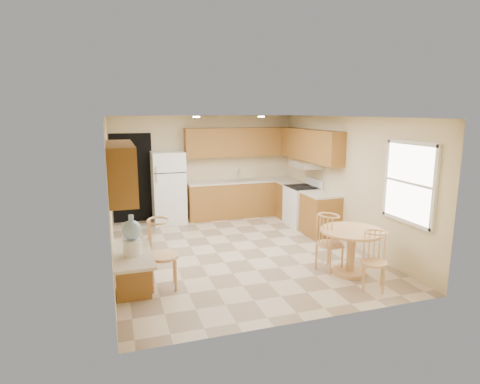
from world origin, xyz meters
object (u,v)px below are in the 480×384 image
object	(u,v)px
water_crock	(132,237)
chair_table_b	(378,257)
refrigerator	(169,188)
stove	(302,206)
dining_table	(351,245)
chair_desk	(164,249)
chair_table_a	(333,238)

from	to	relation	value
water_crock	chair_table_b	bearing A→B (deg)	-8.84
refrigerator	stove	xyz separation A→B (m)	(2.88, -1.22, -0.37)
chair_table_b	water_crock	xyz separation A→B (m)	(-3.40, 0.53, 0.48)
stove	chair_table_b	distance (m)	3.50
refrigerator	chair_table_b	world-z (taller)	refrigerator
dining_table	chair_desk	world-z (taller)	chair_desk
chair_table_b	chair_table_a	bearing A→B (deg)	-40.86
dining_table	water_crock	xyz separation A→B (m)	(-3.40, -0.15, 0.52)
refrigerator	chair_desk	size ratio (longest dim) A/B	1.61
refrigerator	chair_table_b	distance (m)	5.25
chair_table_a	chair_desk	distance (m)	2.71
chair_table_b	chair_desk	bearing A→B (deg)	14.32
chair_table_a	chair_desk	world-z (taller)	chair_desk
stove	chair_table_b	bearing A→B (deg)	-98.62
stove	chair_table_a	bearing A→B (deg)	-106.37
refrigerator	chair_table_a	bearing A→B (deg)	-61.31
dining_table	chair_table_a	xyz separation A→B (m)	(-0.25, 0.16, 0.09)
chair_table_b	chair_desk	world-z (taller)	chair_desk
stove	chair_table_b	size ratio (longest dim) A/B	1.27
refrigerator	chair_desk	bearing A→B (deg)	-99.21
dining_table	chair_table_b	bearing A→B (deg)	-90.00
stove	chair_table_a	xyz separation A→B (m)	(-0.77, -2.62, 0.11)
refrigerator	water_crock	xyz separation A→B (m)	(-1.05, -4.15, 0.17)
refrigerator	dining_table	bearing A→B (deg)	-59.59
stove	chair_table_a	world-z (taller)	stove
refrigerator	chair_table_a	distance (m)	4.39
water_crock	chair_desk	bearing A→B (deg)	45.25
refrigerator	chair_table_b	size ratio (longest dim) A/B	1.95
chair_table_a	dining_table	bearing A→B (deg)	38.46
dining_table	chair_desk	distance (m)	2.97
water_crock	chair_table_a	bearing A→B (deg)	5.59
refrigerator	stove	world-z (taller)	refrigerator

